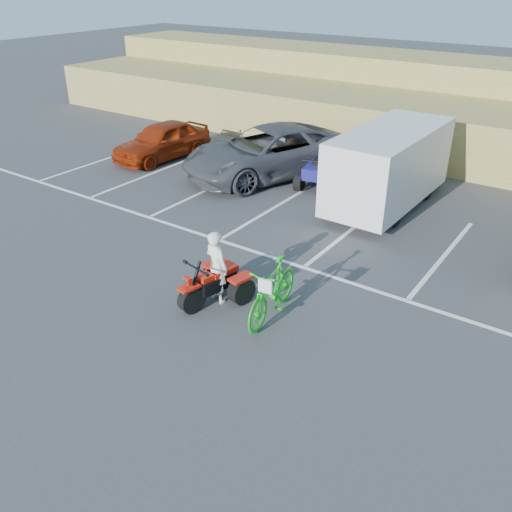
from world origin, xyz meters
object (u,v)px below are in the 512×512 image
Objects in this scene: rider at (217,267)px; green_dirt_bike at (272,290)px; red_car at (162,140)px; grey_pickup at (268,152)px; red_trike_atv at (213,302)px; quad_atv_blue at (319,187)px; quad_atv_green at (350,185)px; cargo_trailer at (389,166)px.

green_dirt_bike is (1.37, 0.16, -0.21)m from rider.
green_dirt_bike is at bearing -31.19° from red_car.
red_car is (-9.55, 6.69, 0.06)m from green_dirt_bike.
red_car is (-4.50, -0.69, -0.16)m from grey_pickup.
red_trike_atv is 0.86m from rider.
grey_pickup reaches higher than red_car.
quad_atv_blue is (-1.55, 7.70, 0.00)m from red_trike_atv.
green_dirt_bike reaches higher than quad_atv_green.
quad_atv_blue is (-2.48, 0.20, -1.30)m from cargo_trailer.
quad_atv_green is at bearing 38.63° from grey_pickup.
red_car is 6.67m from quad_atv_blue.
red_trike_atv is 0.40× the size of red_car.
quad_atv_blue is (2.09, -0.00, -0.86)m from grey_pickup.
grey_pickup is 1.50× the size of red_car.
rider is at bearing -179.74° from green_dirt_bike.
quad_atv_green is at bearing 98.33° from green_dirt_bike.
cargo_trailer is at bearing 20.34° from grey_pickup.
grey_pickup is (-5.04, 7.39, 0.22)m from green_dirt_bike.
quad_atv_green is (-0.78, 8.51, 0.00)m from red_trike_atv.
red_trike_atv is 0.77× the size of green_dirt_bike.
rider is (0.03, 0.15, 0.85)m from red_trike_atv.
rider is at bearing -41.18° from grey_pickup.
grey_pickup is 4.66× the size of quad_atv_green.
grey_pickup reaches higher than rider.
rider reaches higher than red_trike_atv.
red_car reaches higher than quad_atv_green.
red_trike_atv is at bearing -89.64° from quad_atv_blue.
green_dirt_bike is at bearing 24.78° from red_trike_atv.
cargo_trailer reaches higher than grey_pickup.
quad_atv_blue reaches higher than red_trike_atv.
cargo_trailer is (4.57, -0.20, 0.44)m from grey_pickup.
red_trike_atv is at bearing -96.07° from cargo_trailer.
quad_atv_green is at bearing 35.41° from quad_atv_blue.
red_car is at bearing -175.93° from cargo_trailer.
green_dirt_bike reaches higher than red_trike_atv.
green_dirt_bike is at bearing -32.82° from grey_pickup.
rider is 0.41× the size of red_car.
rider is 7.42m from cargo_trailer.
green_dirt_bike is 0.41× the size of cargo_trailer.
green_dirt_bike is 1.25× the size of quad_atv_blue.
red_trike_atv is at bearing 90.00° from rider.
red_car is at bearing 174.96° from quad_atv_blue.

